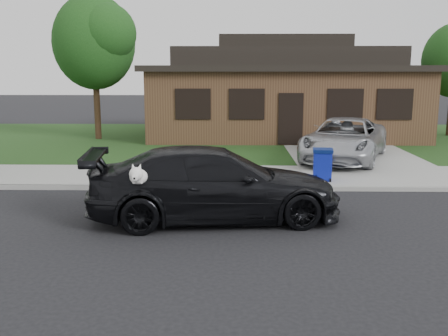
{
  "coord_description": "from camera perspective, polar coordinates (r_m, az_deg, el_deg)",
  "views": [
    {
      "loc": [
        1.67,
        -9.49,
        3.11
      ],
      "look_at": [
        1.47,
        0.95,
        1.1
      ],
      "focal_mm": 40.0,
      "sensor_mm": 36.0,
      "label": 1
    }
  ],
  "objects": [
    {
      "name": "ground",
      "position": [
        10.12,
        -8.5,
        -7.12
      ],
      "size": [
        120.0,
        120.0,
        0.0
      ],
      "primitive_type": "plane",
      "color": "black",
      "rests_on": "ground"
    },
    {
      "name": "sidewalk",
      "position": [
        14.9,
        -5.34,
        -0.96
      ],
      "size": [
        60.0,
        3.0,
        0.12
      ],
      "primitive_type": "cube",
      "color": "gray",
      "rests_on": "ground"
    },
    {
      "name": "curb",
      "position": [
        13.45,
        -6.05,
        -2.28
      ],
      "size": [
        60.0,
        0.12,
        0.12
      ],
      "primitive_type": "cube",
      "color": "gray",
      "rests_on": "ground"
    },
    {
      "name": "lawn",
      "position": [
        22.75,
        -3.11,
        3.19
      ],
      "size": [
        60.0,
        13.0,
        0.13
      ],
      "primitive_type": "cube",
      "color": "#193814",
      "rests_on": "ground"
    },
    {
      "name": "driveway",
      "position": [
        20.19,
        13.49,
        1.94
      ],
      "size": [
        4.5,
        13.0,
        0.14
      ],
      "primitive_type": "cube",
      "color": "gray",
      "rests_on": "ground"
    },
    {
      "name": "sedan",
      "position": [
        10.6,
        -1.12,
        -1.82
      ],
      "size": [
        5.56,
        2.81,
        1.55
      ],
      "rotation": [
        0.0,
        0.0,
        1.69
      ],
      "color": "black",
      "rests_on": "ground"
    },
    {
      "name": "minivan",
      "position": [
        17.6,
        13.6,
        3.22
      ],
      "size": [
        4.11,
        5.65,
        1.43
      ],
      "primitive_type": "imported",
      "rotation": [
        0.0,
        0.0,
        -0.38
      ],
      "color": "#AEB1B6",
      "rests_on": "driveway"
    },
    {
      "name": "recycling_bin",
      "position": [
        14.16,
        11.19,
        0.38
      ],
      "size": [
        0.61,
        0.62,
        0.9
      ],
      "rotation": [
        0.0,
        0.0,
        -0.13
      ],
      "color": "#0D1A94",
      "rests_on": "sidewalk"
    },
    {
      "name": "house",
      "position": [
        24.61,
        6.62,
        8.56
      ],
      "size": [
        12.6,
        8.6,
        4.65
      ],
      "color": "#422B1C",
      "rests_on": "ground"
    },
    {
      "name": "tree_0",
      "position": [
        23.2,
        -14.32,
        13.95
      ],
      "size": [
        3.78,
        3.6,
        6.34
      ],
      "color": "#332114",
      "rests_on": "ground"
    }
  ]
}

